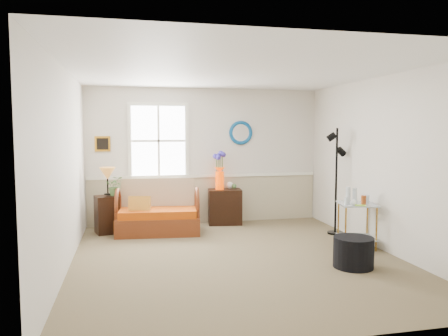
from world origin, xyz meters
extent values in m
cube|color=brown|center=(0.00, 0.00, 0.00)|extent=(4.50, 5.00, 0.01)
cube|color=white|center=(0.00, 0.00, 2.60)|extent=(4.50, 5.00, 0.01)
cube|color=beige|center=(0.00, 2.50, 1.30)|extent=(4.50, 0.01, 2.60)
cube|color=beige|center=(0.00, -2.50, 1.30)|extent=(4.50, 0.01, 2.60)
cube|color=beige|center=(-2.25, 0.00, 1.30)|extent=(0.01, 5.00, 2.60)
cube|color=beige|center=(2.25, 0.00, 1.30)|extent=(0.01, 5.00, 2.60)
cube|color=tan|center=(0.00, 2.48, 0.45)|extent=(4.46, 0.02, 0.90)
cube|color=white|center=(0.00, 2.47, 0.92)|extent=(4.46, 0.04, 0.06)
cube|color=#C6851D|center=(-1.92, 2.48, 1.55)|extent=(0.28, 0.03, 0.28)
torus|color=#0C58A3|center=(0.70, 2.48, 1.75)|extent=(0.47, 0.07, 0.47)
imported|color=#466936|center=(-1.70, 1.98, 0.79)|extent=(0.32, 0.35, 0.27)
cylinder|color=black|center=(1.40, -0.71, 0.20)|extent=(0.58, 0.58, 0.40)
camera|label=1|loc=(-1.46, -5.82, 1.80)|focal=35.00mm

